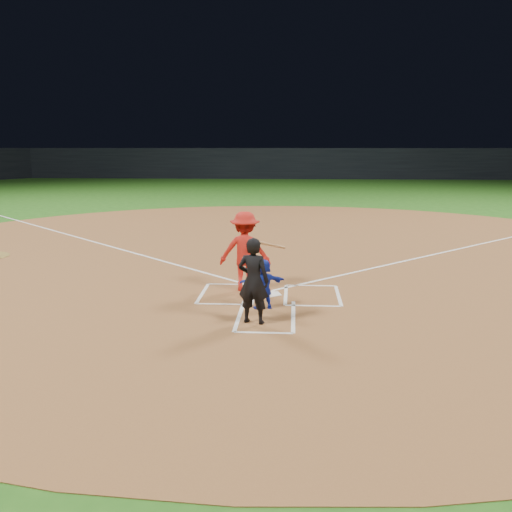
# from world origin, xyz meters

# --- Properties ---
(ground) EXTENTS (120.00, 120.00, 0.00)m
(ground) POSITION_xyz_m (0.00, 0.00, 0.00)
(ground) COLOR #205415
(ground) RESTS_ON ground
(home_plate_dirt) EXTENTS (28.00, 28.00, 0.01)m
(home_plate_dirt) POSITION_xyz_m (0.00, 6.00, 0.01)
(home_plate_dirt) COLOR brown
(home_plate_dirt) RESTS_ON ground
(stadium_wall_far) EXTENTS (80.00, 1.20, 3.20)m
(stadium_wall_far) POSITION_xyz_m (0.00, 48.00, 1.60)
(stadium_wall_far) COLOR black
(stadium_wall_far) RESTS_ON ground
(home_plate) EXTENTS (0.60, 0.60, 0.02)m
(home_plate) POSITION_xyz_m (0.00, 0.00, 0.02)
(home_plate) COLOR white
(home_plate) RESTS_ON home_plate_dirt
(catcher) EXTENTS (1.05, 0.66, 1.08)m
(catcher) POSITION_xyz_m (-0.09, -1.17, 0.55)
(catcher) COLOR #1528AC
(catcher) RESTS_ON home_plate_dirt
(umpire) EXTENTS (0.70, 0.54, 1.69)m
(umpire) POSITION_xyz_m (-0.23, -2.19, 0.86)
(umpire) COLOR black
(umpire) RESTS_ON home_plate_dirt
(chalk_markings) EXTENTS (28.35, 17.32, 0.01)m
(chalk_markings) POSITION_xyz_m (0.00, 5.29, 0.01)
(chalk_markings) COLOR white
(chalk_markings) RESTS_ON home_plate_dirt
(batter_at_plate) EXTENTS (1.59, 0.77, 1.89)m
(batter_at_plate) POSITION_xyz_m (-0.62, 0.40, 0.96)
(batter_at_plate) COLOR red
(batter_at_plate) RESTS_ON home_plate_dirt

